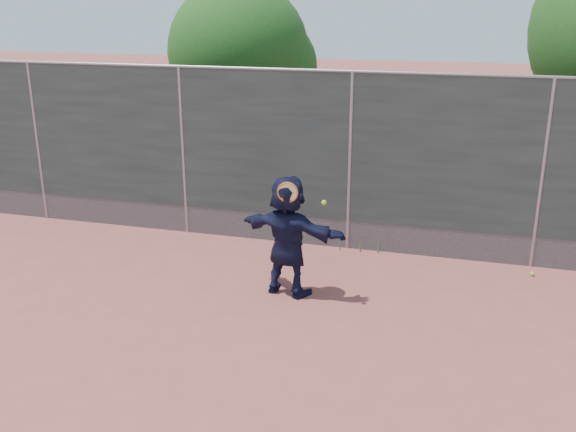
# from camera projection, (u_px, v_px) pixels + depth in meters

# --- Properties ---
(ground) EXTENTS (80.00, 80.00, 0.00)m
(ground) POSITION_uv_depth(u_px,v_px,m) (295.00, 348.00, 7.91)
(ground) COLOR #9E4C42
(ground) RESTS_ON ground
(player) EXTENTS (1.72, 0.90, 1.78)m
(player) POSITION_uv_depth(u_px,v_px,m) (288.00, 236.00, 9.13)
(player) COLOR black
(player) RESTS_ON ground
(ball_ground) EXTENTS (0.07, 0.07, 0.07)m
(ball_ground) POSITION_uv_depth(u_px,v_px,m) (532.00, 274.00, 9.96)
(ball_ground) COLOR #9FD42F
(ball_ground) RESTS_ON ground
(fence) EXTENTS (20.00, 0.06, 3.03)m
(fence) POSITION_uv_depth(u_px,v_px,m) (350.00, 159.00, 10.60)
(fence) COLOR #38423D
(fence) RESTS_ON ground
(swing_action) EXTENTS (0.69, 0.13, 0.51)m
(swing_action) POSITION_uv_depth(u_px,v_px,m) (291.00, 195.00, 8.70)
(swing_action) COLOR orange
(swing_action) RESTS_ON ground
(tree_left) EXTENTS (3.15, 3.00, 4.53)m
(tree_left) POSITION_uv_depth(u_px,v_px,m) (246.00, 56.00, 13.68)
(tree_left) COLOR #382314
(tree_left) RESTS_ON ground
(weed_clump) EXTENTS (0.68, 0.07, 0.30)m
(weed_clump) POSITION_uv_depth(u_px,v_px,m) (363.00, 244.00, 10.88)
(weed_clump) COLOR #387226
(weed_clump) RESTS_ON ground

